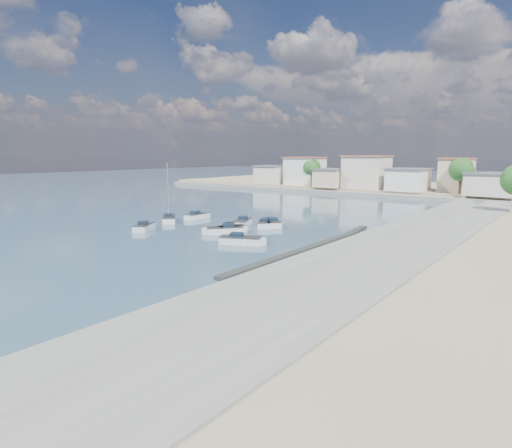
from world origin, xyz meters
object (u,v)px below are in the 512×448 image
(motorboat_c, at_px, (271,223))
(motorboat_d, at_px, (223,230))
(motorboat_h, at_px, (243,241))
(sailboat, at_px, (169,219))
(motorboat_b, at_px, (233,229))
(motorboat_f, at_px, (265,224))
(motorboat_a, at_px, (145,227))
(motorboat_e, at_px, (198,216))
(motorboat_g, at_px, (242,223))

(motorboat_c, relative_size, motorboat_d, 1.05)
(motorboat_h, distance_m, sailboat, 20.30)
(motorboat_h, bearing_deg, motorboat_b, 138.76)
(motorboat_f, relative_size, motorboat_h, 0.84)
(motorboat_a, bearing_deg, motorboat_h, 3.49)
(sailboat, bearing_deg, motorboat_e, 70.90)
(motorboat_d, xyz_separation_m, motorboat_e, (-11.54, 7.02, 0.00))
(motorboat_b, height_order, motorboat_d, same)
(motorboat_h, bearing_deg, motorboat_c, 111.62)
(motorboat_g, bearing_deg, motorboat_e, 173.91)
(motorboat_a, height_order, motorboat_b, same)
(motorboat_d, bearing_deg, sailboat, 169.73)
(motorboat_c, bearing_deg, motorboat_f, -95.29)
(motorboat_a, distance_m, motorboat_f, 16.51)
(motorboat_b, height_order, motorboat_g, same)
(motorboat_b, xyz_separation_m, motorboat_d, (-0.27, -1.75, -0.00))
(motorboat_f, bearing_deg, motorboat_e, -178.08)
(motorboat_d, xyz_separation_m, motorboat_g, (-1.72, 5.98, 0.00))
(motorboat_b, distance_m, motorboat_e, 12.93)
(motorboat_b, bearing_deg, motorboat_h, -41.24)
(motorboat_g, bearing_deg, motorboat_d, -73.96)
(motorboat_e, relative_size, motorboat_h, 0.91)
(motorboat_d, xyz_separation_m, motorboat_h, (6.28, -3.52, 0.00))
(motorboat_h, relative_size, sailboat, 0.59)
(motorboat_c, bearing_deg, motorboat_e, -172.19)
(motorboat_a, height_order, motorboat_c, same)
(motorboat_d, bearing_deg, motorboat_g, 106.04)
(motorboat_f, relative_size, motorboat_g, 0.84)
(sailboat, bearing_deg, motorboat_b, -2.68)
(motorboat_e, distance_m, motorboat_h, 20.70)
(motorboat_e, relative_size, motorboat_f, 1.07)
(motorboat_a, relative_size, motorboat_c, 0.89)
(motorboat_e, bearing_deg, motorboat_h, -30.60)
(motorboat_e, xyz_separation_m, motorboat_h, (17.82, -10.54, 0.00))
(motorboat_a, relative_size, motorboat_f, 1.04)
(motorboat_b, distance_m, sailboat, 13.43)
(motorboat_e, relative_size, motorboat_g, 0.90)
(motorboat_g, xyz_separation_m, sailboat, (-11.43, -3.59, 0.04))
(motorboat_b, bearing_deg, motorboat_e, 155.95)
(motorboat_a, relative_size, motorboat_b, 1.07)
(motorboat_b, distance_m, motorboat_f, 5.79)
(motorboat_b, relative_size, sailboat, 0.48)
(sailboat, bearing_deg, motorboat_d, -10.27)
(motorboat_a, height_order, motorboat_e, same)
(motorboat_f, relative_size, sailboat, 0.50)
(motorboat_c, height_order, motorboat_d, same)
(motorboat_b, distance_m, motorboat_d, 1.77)
(motorboat_a, relative_size, sailboat, 0.51)
(motorboat_a, height_order, motorboat_h, same)
(motorboat_a, bearing_deg, motorboat_g, 51.40)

